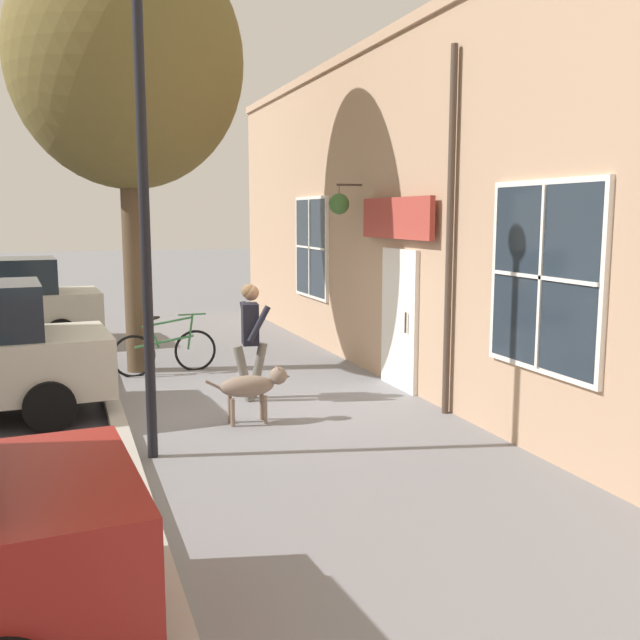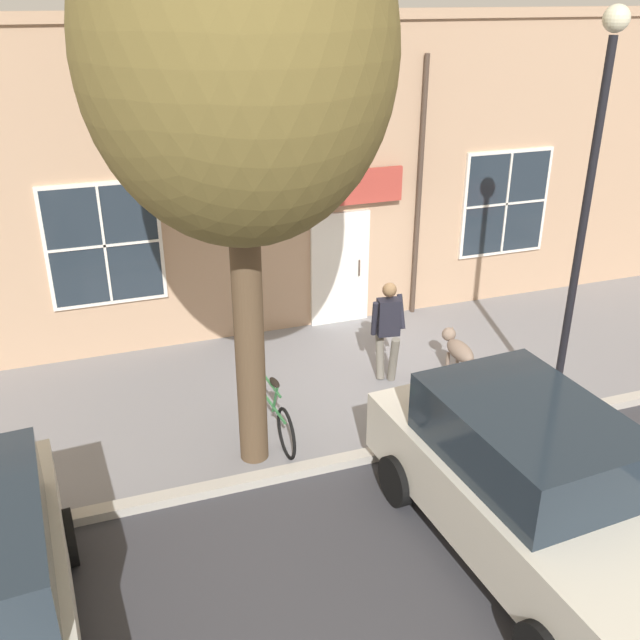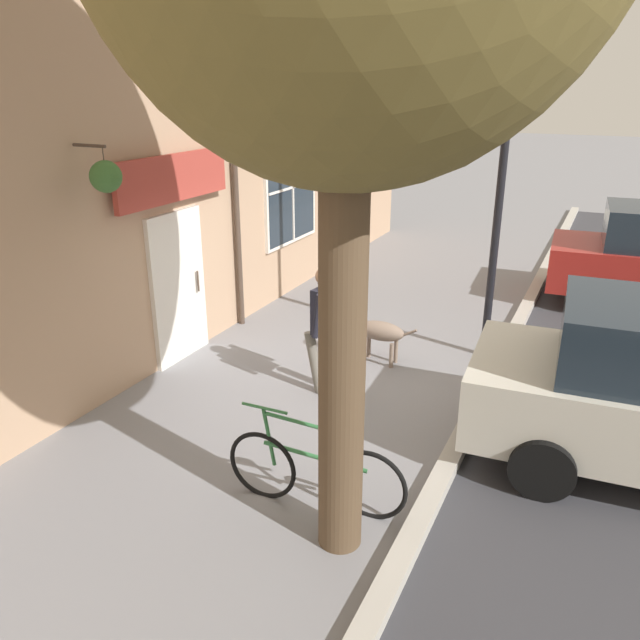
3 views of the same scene
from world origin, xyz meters
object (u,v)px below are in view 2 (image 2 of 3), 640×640
street_tree_by_curb (235,62)px  street_lamp (592,172)px  pedestrian_walking (388,323)px  leaning_bicycle (270,411)px  parked_car_mid_block (531,486)px  dog_on_leash (458,349)px

street_tree_by_curb → street_lamp: (0.31, 4.50, -1.43)m
pedestrian_walking → leaning_bicycle: pedestrian_walking is taller
street_lamp → pedestrian_walking: bearing=-128.9°
pedestrian_walking → street_lamp: 3.61m
pedestrian_walking → leaning_bicycle: size_ratio=0.95×
parked_car_mid_block → street_lamp: bearing=137.9°
pedestrian_walking → street_tree_by_curb: 4.86m
dog_on_leash → street_lamp: street_lamp is taller
dog_on_leash → street_lamp: 3.45m
pedestrian_walking → dog_on_leash: 1.25m
pedestrian_walking → parked_car_mid_block: 4.00m
parked_car_mid_block → pedestrian_walking: bearing=177.8°
pedestrian_walking → dog_on_leash: pedestrian_walking is taller
dog_on_leash → street_tree_by_curb: bearing=-74.0°
pedestrian_walking → street_lamp: street_lamp is taller
pedestrian_walking → leaning_bicycle: 2.41m
parked_car_mid_block → street_tree_by_curb: bearing=-138.8°
pedestrian_walking → street_tree_by_curb: street_tree_by_curb is taller
leaning_bicycle → parked_car_mid_block: bearing=32.9°
street_lamp → dog_on_leash: bearing=-146.6°
pedestrian_walking → parked_car_mid_block: size_ratio=0.38×
dog_on_leash → street_tree_by_curb: street_tree_by_curb is taller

